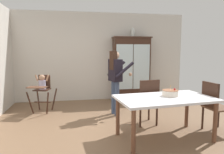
{
  "coord_description": "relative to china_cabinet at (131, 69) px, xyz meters",
  "views": [
    {
      "loc": [
        -0.86,
        -3.91,
        1.54
      ],
      "look_at": [
        -0.01,
        0.7,
        0.95
      ],
      "focal_mm": 33.66,
      "sensor_mm": 36.0,
      "label": 1
    }
  ],
  "objects": [
    {
      "name": "ground_plane",
      "position": [
        -0.9,
        -2.37,
        -0.98
      ],
      "size": [
        6.24,
        6.24,
        0.0
      ],
      "primitive_type": "plane",
      "color": "brown"
    },
    {
      "name": "wall_back",
      "position": [
        -0.9,
        0.26,
        0.37
      ],
      "size": [
        5.32,
        0.06,
        2.7
      ],
      "primitive_type": "cube",
      "color": "beige",
      "rests_on": "ground_plane"
    },
    {
      "name": "china_cabinet",
      "position": [
        0.0,
        0.0,
        0.0
      ],
      "size": [
        1.17,
        0.48,
        1.96
      ],
      "color": "#382116",
      "rests_on": "ground_plane"
    },
    {
      "name": "ceramic_vase",
      "position": [
        0.03,
        0.0,
        1.09
      ],
      "size": [
        0.13,
        0.13,
        0.27
      ],
      "color": "#B2B7B2",
      "rests_on": "china_cabinet"
    },
    {
      "name": "high_chair_with_toddler",
      "position": [
        -2.55,
        -0.88,
        -0.33
      ],
      "size": [
        0.71,
        0.79,
        0.95
      ],
      "rotation": [
        0.0,
        0.0,
        -0.28
      ],
      "color": "#382116",
      "rests_on": "ground_plane"
    },
    {
      "name": "adult_person",
      "position": [
        -0.78,
        -1.42,
        -0.02
      ],
      "size": [
        0.61,
        0.6,
        1.53
      ],
      "rotation": [
        0.0,
        0.0,
        1.87
      ],
      "color": "#3D4C6B",
      "rests_on": "ground_plane"
    },
    {
      "name": "dining_table",
      "position": [
        -0.22,
        -2.95,
        -0.33
      ],
      "size": [
        1.73,
        1.11,
        0.74
      ],
      "color": "silver",
      "rests_on": "ground_plane"
    },
    {
      "name": "birthday_cake",
      "position": [
        -0.08,
        -2.87,
        -0.19
      ],
      "size": [
        0.28,
        0.28,
        0.19
      ],
      "color": "beige",
      "rests_on": "dining_table"
    },
    {
      "name": "dining_chair_far_side",
      "position": [
        -0.29,
        -2.26,
        -0.43
      ],
      "size": [
        0.48,
        0.48,
        0.96
      ],
      "rotation": [
        0.0,
        0.0,
        3.24
      ],
      "color": "#382116",
      "rests_on": "ground_plane"
    },
    {
      "name": "dining_chair_right_end",
      "position": [
        0.82,
        -2.85,
        -0.43
      ],
      "size": [
        0.47,
        0.47,
        0.96
      ],
      "rotation": [
        0.0,
        0.0,
        1.64
      ],
      "color": "#382116",
      "rests_on": "ground_plane"
    }
  ]
}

